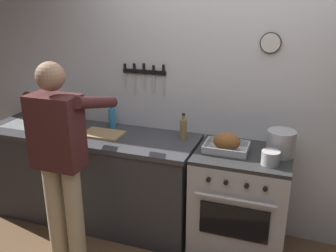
% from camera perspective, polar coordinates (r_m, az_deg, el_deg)
% --- Properties ---
extents(wall_back, '(6.00, 0.13, 2.60)m').
position_cam_1_polar(wall_back, '(3.27, 9.20, 5.27)').
color(wall_back, silver).
rests_on(wall_back, ground).
extents(counter_block, '(2.03, 0.65, 0.90)m').
position_cam_1_polar(counter_block, '(3.66, -11.76, -7.42)').
color(counter_block, '#38383D').
rests_on(counter_block, ground).
extents(stove, '(0.76, 0.67, 0.90)m').
position_cam_1_polar(stove, '(3.23, 11.06, -11.42)').
color(stove, '#BCBCC1').
rests_on(stove, ground).
extents(person_cook, '(0.51, 0.63, 1.66)m').
position_cam_1_polar(person_cook, '(2.93, -16.27, -4.18)').
color(person_cook, '#C6B793').
rests_on(person_cook, ground).
extents(roasting_pan, '(0.35, 0.26, 0.16)m').
position_cam_1_polar(roasting_pan, '(3.00, 9.03, -2.69)').
color(roasting_pan, '#B7B7BC').
rests_on(roasting_pan, stove).
extents(stock_pot, '(0.22, 0.22, 0.20)m').
position_cam_1_polar(stock_pot, '(3.02, 17.03, -2.54)').
color(stock_pot, '#B7B7BC').
rests_on(stock_pot, stove).
extents(saucepan, '(0.14, 0.14, 0.11)m').
position_cam_1_polar(saucepan, '(2.85, 15.53, -4.75)').
color(saucepan, '#B7B7BC').
rests_on(saucepan, stove).
extents(cutting_board, '(0.36, 0.24, 0.02)m').
position_cam_1_polar(cutting_board, '(3.39, -10.01, -1.21)').
color(cutting_board, tan).
rests_on(cutting_board, counter_block).
extents(bottle_vinegar, '(0.06, 0.06, 0.24)m').
position_cam_1_polar(bottle_vinegar, '(3.21, 2.38, -0.42)').
color(bottle_vinegar, '#997F4C').
rests_on(bottle_vinegar, counter_block).
extents(bottle_cooking_oil, '(0.07, 0.07, 0.26)m').
position_cam_1_polar(bottle_cooking_oil, '(3.60, -13.76, 1.43)').
color(bottle_cooking_oil, gold).
rests_on(bottle_cooking_oil, counter_block).
extents(bottle_dish_soap, '(0.07, 0.07, 0.24)m').
position_cam_1_polar(bottle_dish_soap, '(3.53, -8.63, 1.30)').
color(bottle_dish_soap, '#338CCC').
rests_on(bottle_dish_soap, counter_block).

